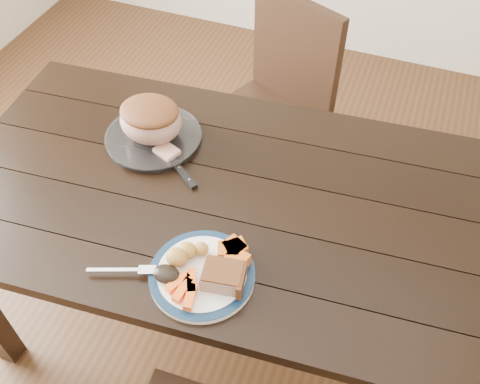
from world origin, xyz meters
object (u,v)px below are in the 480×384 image
(dining_table, at_px, (218,211))
(pork_slice, at_px, (223,276))
(dinner_plate, at_px, (202,275))
(carving_knife, at_px, (178,168))
(chair_far, at_px, (274,100))
(fork, at_px, (127,270))
(serving_platter, at_px, (154,138))
(roast_joint, at_px, (151,121))

(dining_table, height_order, pork_slice, pork_slice)
(pork_slice, bearing_deg, dinner_plate, 175.24)
(dining_table, bearing_deg, carving_knife, 164.35)
(chair_far, xyz_separation_m, dinner_plate, (0.13, -1.02, 0.23))
(chair_far, height_order, fork, chair_far)
(dinner_plate, height_order, serving_platter, serving_platter)
(roast_joint, bearing_deg, serving_platter, 0.00)
(carving_knife, bearing_deg, chair_far, 116.92)
(pork_slice, bearing_deg, carving_knife, 130.54)
(dinner_plate, bearing_deg, serving_platter, 129.98)
(chair_far, xyz_separation_m, serving_platter, (-0.22, -0.60, 0.23))
(pork_slice, relative_size, carving_knife, 0.37)
(dining_table, xyz_separation_m, roast_joint, (-0.27, 0.13, 0.17))
(fork, xyz_separation_m, roast_joint, (-0.17, 0.48, 0.06))
(pork_slice, distance_m, carving_knife, 0.44)
(roast_joint, distance_m, carving_knife, 0.17)
(chair_far, bearing_deg, carving_knife, 106.63)
(carving_knife, bearing_deg, serving_platter, 179.16)
(dining_table, bearing_deg, chair_far, 94.10)
(dinner_plate, xyz_separation_m, carving_knife, (-0.22, 0.33, -0.00))
(pork_slice, xyz_separation_m, fork, (-0.24, -0.06, -0.02))
(chair_far, distance_m, carving_knife, 0.73)
(pork_slice, distance_m, roast_joint, 0.59)
(dining_table, height_order, carving_knife, carving_knife)
(roast_joint, bearing_deg, dinner_plate, -50.02)
(pork_slice, bearing_deg, serving_platter, 134.20)
(chair_far, relative_size, dinner_plate, 3.40)
(serving_platter, xyz_separation_m, fork, (0.17, -0.48, 0.01))
(carving_knife, bearing_deg, dining_table, 19.01)
(serving_platter, distance_m, fork, 0.51)
(dining_table, relative_size, carving_knife, 6.06)
(chair_far, height_order, dinner_plate, chair_far)
(fork, bearing_deg, serving_platter, 88.25)
(pork_slice, height_order, carving_knife, pork_slice)
(dinner_plate, height_order, carving_knife, dinner_plate)
(serving_platter, bearing_deg, roast_joint, 0.00)
(dining_table, distance_m, pork_slice, 0.35)
(chair_far, relative_size, carving_knife, 3.38)
(serving_platter, relative_size, roast_joint, 1.51)
(dining_table, distance_m, dinner_plate, 0.31)
(serving_platter, xyz_separation_m, roast_joint, (0.00, 0.00, 0.07))
(dinner_plate, bearing_deg, chair_far, 97.21)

